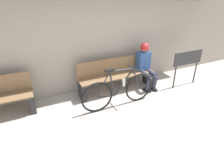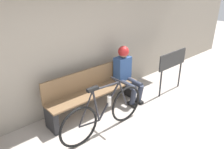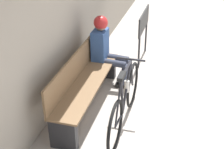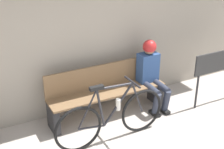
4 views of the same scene
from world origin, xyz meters
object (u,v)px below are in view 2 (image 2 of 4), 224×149
at_px(park_bench_near, 93,91).
at_px(bicycle, 105,113).
at_px(person_seated, 126,70).
at_px(signboard, 172,62).

height_order(park_bench_near, bicycle, bicycle).
distance_m(park_bench_near, person_seated, 0.84).
xyz_separation_m(bicycle, person_seated, (1.06, 0.57, 0.30)).
height_order(bicycle, signboard, signboard).
bearing_deg(person_seated, bicycle, -151.55).
distance_m(person_seated, signboard, 1.12).
height_order(bicycle, person_seated, person_seated).
bearing_deg(park_bench_near, bicycle, -111.68).
height_order(park_bench_near, signboard, signboard).
height_order(park_bench_near, person_seated, person_seated).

